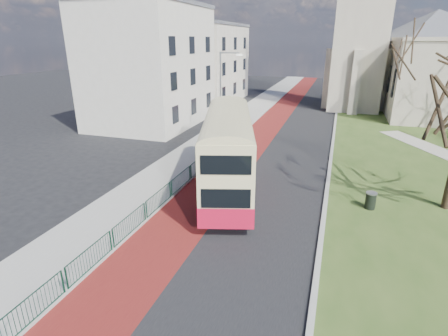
% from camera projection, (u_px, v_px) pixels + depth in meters
% --- Properties ---
extents(ground, '(160.00, 160.00, 0.00)m').
position_uv_depth(ground, '(190.00, 238.00, 17.11)').
color(ground, black).
rests_on(ground, ground).
extents(road_carriageway, '(9.00, 120.00, 0.01)m').
position_uv_depth(road_carriageway, '(285.00, 138.00, 34.50)').
color(road_carriageway, black).
rests_on(road_carriageway, ground).
extents(bus_lane, '(3.40, 120.00, 0.01)m').
position_uv_depth(bus_lane, '(258.00, 136.00, 35.28)').
color(bus_lane, '#591414').
rests_on(bus_lane, ground).
extents(pavement_west, '(4.00, 120.00, 0.12)m').
position_uv_depth(pavement_west, '(222.00, 132.00, 36.37)').
color(pavement_west, gray).
rests_on(pavement_west, ground).
extents(kerb_west, '(0.25, 120.00, 0.13)m').
position_uv_depth(kerb_west, '(241.00, 134.00, 35.79)').
color(kerb_west, '#999993').
rests_on(kerb_west, ground).
extents(kerb_east, '(0.25, 80.00, 0.13)m').
position_uv_depth(kerb_east, '(334.00, 136.00, 34.92)').
color(kerb_east, '#999993').
rests_on(kerb_east, ground).
extents(pedestrian_railing, '(0.07, 24.00, 1.12)m').
position_uv_depth(pedestrian_railing, '(172.00, 189.00, 21.34)').
color(pedestrian_railing, '#0B3221').
rests_on(pedestrian_railing, ground).
extents(gothic_church, '(16.38, 18.00, 40.00)m').
position_uv_depth(gothic_church, '(404.00, 5.00, 42.77)').
color(gothic_church, '#A19482').
rests_on(gothic_church, ground).
extents(street_block_near, '(10.30, 14.30, 13.00)m').
position_uv_depth(street_block_near, '(151.00, 65.00, 38.54)').
color(street_block_near, beige).
rests_on(street_block_near, ground).
extents(street_block_far, '(10.30, 16.30, 11.50)m').
position_uv_depth(street_block_far, '(203.00, 63.00, 53.07)').
color(street_block_far, '#B5AE99').
rests_on(street_block_far, ground).
extents(streetlamp, '(2.13, 0.18, 8.00)m').
position_uv_depth(streetlamp, '(222.00, 91.00, 32.83)').
color(streetlamp, gray).
rests_on(streetlamp, pavement_west).
extents(bus, '(6.03, 12.13, 4.95)m').
position_uv_depth(bus, '(228.00, 148.00, 21.64)').
color(bus, '#B2102D').
rests_on(bus, ground).
extents(litter_bin, '(0.80, 0.80, 0.99)m').
position_uv_depth(litter_bin, '(371.00, 200.00, 19.88)').
color(litter_bin, black).
rests_on(litter_bin, grass_green).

